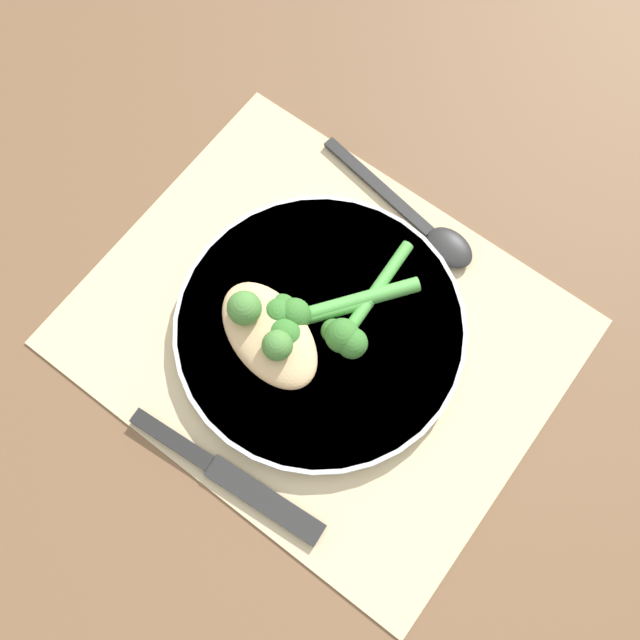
{
  "coord_description": "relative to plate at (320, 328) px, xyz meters",
  "views": [
    {
      "loc": [
        -0.13,
        0.17,
        0.64
      ],
      "look_at": [
        0.0,
        0.0,
        0.03
      ],
      "focal_mm": 42.0,
      "sensor_mm": 36.0,
      "label": 1
    }
  ],
  "objects": [
    {
      "name": "ground_plane",
      "position": [
        0.0,
        0.0,
        -0.01
      ],
      "size": [
        3.0,
        3.0,
        0.0
      ],
      "primitive_type": "plane",
      "color": "brown"
    },
    {
      "name": "chicken_fillet",
      "position": [
        0.03,
        0.04,
        0.02
      ],
      "size": [
        0.12,
        0.09,
        0.03
      ],
      "rotation": [
        0.0,
        0.0,
        2.84
      ],
      "color": "tan",
      "rests_on": "plate"
    },
    {
      "name": "knife",
      "position": [
        -0.01,
        0.15,
        -0.01
      ],
      "size": [
        0.19,
        0.03,
        0.01
      ],
      "rotation": [
        0.0,
        0.0,
        1.65
      ],
      "color": "black",
      "rests_on": "placemat"
    },
    {
      "name": "spoon",
      "position": [
        -0.02,
        -0.14,
        -0.0
      ],
      "size": [
        0.19,
        0.05,
        0.01
      ],
      "rotation": [
        0.0,
        0.0,
        1.41
      ],
      "color": "black",
      "rests_on": "placemat"
    },
    {
      "name": "pesto_dollop_primary",
      "position": [
        0.05,
        0.04,
        0.04
      ],
      "size": [
        0.03,
        0.03,
        0.03
      ],
      "color": "#477F38",
      "rests_on": "chicken_fillet"
    },
    {
      "name": "broccoli_stalk_right",
      "position": [
        -0.02,
        -0.01,
        0.02
      ],
      "size": [
        0.04,
        0.13,
        0.03
      ],
      "rotation": [
        0.0,
        0.0,
        6.33
      ],
      "color": "#51A847",
      "rests_on": "plate"
    },
    {
      "name": "placemat",
      "position": [
        0.0,
        0.0,
        -0.01
      ],
      "size": [
        0.41,
        0.33,
        0.0
      ],
      "color": "#C6B289",
      "rests_on": "ground_plane"
    },
    {
      "name": "broccoli_stalk_rear",
      "position": [
        0.02,
        0.02,
        0.02
      ],
      "size": [
        0.08,
        0.09,
        0.03
      ],
      "rotation": [
        0.0,
        0.0,
        5.63
      ],
      "color": "#51A847",
      "rests_on": "plate"
    },
    {
      "name": "pesto_dollop_secondary",
      "position": [
        0.01,
        0.04,
        0.04
      ],
      "size": [
        0.03,
        0.03,
        0.03
      ],
      "color": "#477F38",
      "rests_on": "chicken_fillet"
    },
    {
      "name": "plate",
      "position": [
        0.0,
        0.0,
        0.0
      ],
      "size": [
        0.26,
        0.26,
        0.01
      ],
      "color": "silver",
      "rests_on": "placemat"
    },
    {
      "name": "broccoli_stalk_front",
      "position": [
        0.01,
        -0.01,
        0.02
      ],
      "size": [
        0.1,
        0.11,
        0.03
      ],
      "rotation": [
        0.0,
        0.0,
        5.64
      ],
      "color": "#51A847",
      "rests_on": "plate"
    }
  ]
}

